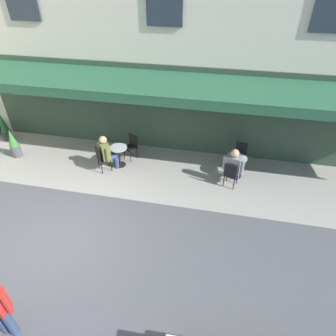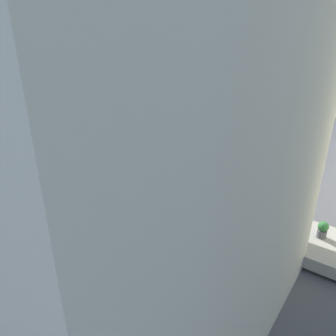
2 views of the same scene
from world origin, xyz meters
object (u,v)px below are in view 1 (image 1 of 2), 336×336
seated_patron_in_grey (234,165)px  potted_plant_by_steps (13,143)px  cafe_table_streetside (119,154)px  cafe_chair_black_near_door (231,173)px  cafe_chair_black_corner_right (101,157)px  potted_plant_entrance_right (4,127)px  cafe_chair_black_under_awning (132,145)px  cafe_table_mid_terrace (237,164)px  cafe_chair_black_by_window (240,153)px  seated_companion_in_olive (107,152)px

seated_patron_in_grey → potted_plant_by_steps: size_ratio=1.19×
cafe_table_streetside → seated_patron_in_grey: seated_patron_in_grey is taller
cafe_chair_black_near_door → cafe_chair_black_corner_right: 4.35m
potted_plant_by_steps → potted_plant_entrance_right: size_ratio=0.95×
cafe_table_streetside → cafe_chair_black_under_awning: 0.63m
cafe_table_mid_terrace → cafe_chair_black_corner_right: cafe_chair_black_corner_right is taller
cafe_chair_black_by_window → seated_companion_in_olive: size_ratio=0.69×
cafe_chair_black_near_door → potted_plant_by_steps: bearing=-1.5°
cafe_chair_black_by_window → cafe_chair_black_corner_right: bearing=14.9°
cafe_table_mid_terrace → potted_plant_entrance_right: 9.16m
cafe_chair_black_under_awning → seated_patron_in_grey: 3.72m
potted_plant_by_steps → cafe_chair_black_corner_right: bearing=176.5°
cafe_chair_black_by_window → seated_patron_in_grey: 1.06m
seated_companion_in_olive → cafe_chair_black_under_awning: bearing=-126.0°
cafe_chair_black_near_door → cafe_chair_black_under_awning: (3.58, -0.97, 0.00)m
cafe_table_streetside → potted_plant_entrance_right: bearing=-8.9°
cafe_chair_black_corner_right → cafe_chair_black_under_awning: 1.24m
cafe_chair_black_near_door → cafe_chair_black_under_awning: bearing=-15.2°
cafe_table_mid_terrace → cafe_table_streetside: bearing=2.7°
cafe_chair_black_under_awning → cafe_chair_black_near_door: bearing=164.8°
cafe_table_streetside → cafe_chair_black_corner_right: 0.63m
cafe_chair_black_near_door → cafe_table_streetside: (3.87, -0.41, -0.06)m
potted_plant_entrance_right → cafe_table_mid_terrace: bearing=176.2°
cafe_chair_black_near_door → potted_plant_by_steps: size_ratio=0.82×
cafe_table_streetside → potted_plant_by_steps: potted_plant_by_steps is taller
seated_patron_in_grey → potted_plant_entrance_right: 9.07m
cafe_chair_black_corner_right → potted_plant_by_steps: size_ratio=0.82×
cafe_table_mid_terrace → seated_patron_in_grey: 0.47m
cafe_chair_black_under_awning → potted_plant_entrance_right: size_ratio=0.77×
cafe_chair_black_near_door → cafe_chair_black_corner_right: same height
seated_companion_in_olive → potted_plant_entrance_right: (4.76, -1.07, -0.13)m
cafe_chair_black_corner_right → seated_companion_in_olive: size_ratio=0.69×
cafe_table_mid_terrace → seated_companion_in_olive: seated_companion_in_olive is taller
cafe_table_mid_terrace → potted_plant_by_steps: size_ratio=0.67×
cafe_chair_black_corner_right → cafe_chair_black_under_awning: bearing=-128.3°
cafe_chair_black_under_awning → cafe_table_mid_terrace: bearing=174.4°
cafe_table_mid_terrace → cafe_chair_black_near_door: 0.63m
cafe_table_mid_terrace → seated_patron_in_grey: seated_patron_in_grey is taller
cafe_chair_black_by_window → potted_plant_by_steps: (8.13, 1.02, -0.00)m
cafe_chair_black_corner_right → cafe_chair_black_under_awning: same height
potted_plant_by_steps → seated_patron_in_grey: bearing=180.0°
potted_plant_entrance_right → cafe_chair_black_corner_right: bearing=165.2°
potted_plant_entrance_right → cafe_chair_black_by_window: bearing=-179.9°
cafe_chair_black_near_door → cafe_table_streetside: cafe_chair_black_near_door is taller
cafe_table_streetside → cafe_chair_black_corner_right: (0.48, 0.42, 0.06)m
cafe_chair_black_corner_right → cafe_chair_black_under_awning: (-0.77, -0.98, 0.00)m
cafe_table_mid_terrace → cafe_chair_black_near_door: bearing=72.6°
cafe_table_streetside → potted_plant_by_steps: size_ratio=0.67×
potted_plant_entrance_right → seated_companion_in_olive: bearing=167.3°
cafe_table_streetside → potted_plant_by_steps: (3.97, 0.20, 0.05)m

